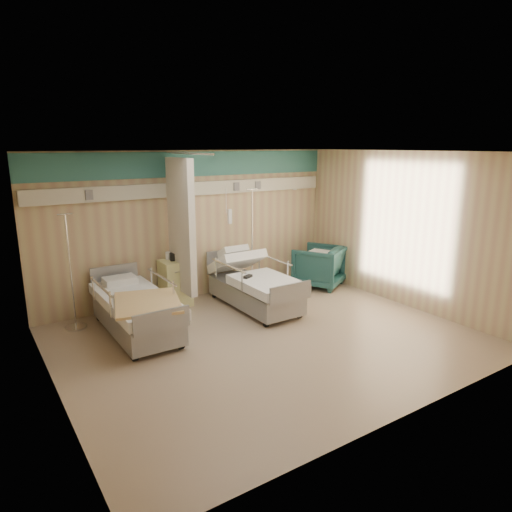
% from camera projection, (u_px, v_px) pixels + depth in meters
% --- Properties ---
extents(ground, '(6.00, 5.00, 0.00)m').
position_uv_depth(ground, '(268.00, 339.00, 6.99)').
color(ground, '#856E5C').
rests_on(ground, ground).
extents(room_walls, '(6.04, 5.04, 2.82)m').
position_uv_depth(room_walls, '(257.00, 217.00, 6.73)').
color(room_walls, tan).
rests_on(room_walls, ground).
extents(bed_right, '(1.00, 2.16, 0.63)m').
position_uv_depth(bed_right, '(254.00, 291.00, 8.29)').
color(bed_right, white).
rests_on(bed_right, ground).
extents(bed_left, '(1.00, 2.16, 0.63)m').
position_uv_depth(bed_left, '(137.00, 315.00, 7.11)').
color(bed_left, white).
rests_on(bed_left, ground).
extents(bedside_cabinet, '(0.50, 0.48, 0.85)m').
position_uv_depth(bedside_cabinet, '(175.00, 283.00, 8.38)').
color(bedside_cabinet, '#E5E38F').
rests_on(bedside_cabinet, ground).
extents(visitor_armchair, '(1.24, 1.25, 0.85)m').
position_uv_depth(visitor_armchair, '(319.00, 266.00, 9.53)').
color(visitor_armchair, '#1D4848').
rests_on(visitor_armchair, ground).
extents(waffle_blanket, '(0.73, 0.70, 0.06)m').
position_uv_depth(waffle_blanket, '(320.00, 245.00, 9.37)').
color(waffle_blanket, silver).
rests_on(waffle_blanket, visitor_armchair).
extents(iv_stand_right, '(0.37, 0.37, 2.07)m').
position_uv_depth(iv_stand_right, '(252.00, 270.00, 9.22)').
color(iv_stand_right, silver).
rests_on(iv_stand_right, ground).
extents(iv_stand_left, '(0.34, 0.34, 1.88)m').
position_uv_depth(iv_stand_left, '(74.00, 306.00, 7.31)').
color(iv_stand_left, silver).
rests_on(iv_stand_left, ground).
extents(call_remote, '(0.21, 0.15, 0.04)m').
position_uv_depth(call_remote, '(248.00, 277.00, 7.98)').
color(call_remote, black).
rests_on(call_remote, bed_right).
extents(tan_blanket, '(1.19, 1.35, 0.04)m').
position_uv_depth(tan_blanket, '(147.00, 302.00, 6.67)').
color(tan_blanket, tan).
rests_on(tan_blanket, bed_left).
extents(toiletry_bag, '(0.27, 0.21, 0.13)m').
position_uv_depth(toiletry_bag, '(177.00, 256.00, 8.30)').
color(toiletry_bag, black).
rests_on(toiletry_bag, bedside_cabinet).
extents(white_cup, '(0.13, 0.13, 0.14)m').
position_uv_depth(white_cup, '(168.00, 256.00, 8.34)').
color(white_cup, white).
rests_on(white_cup, bedside_cabinet).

